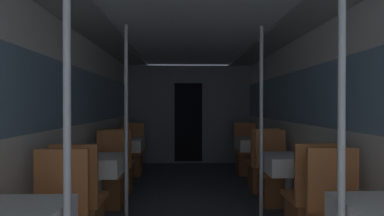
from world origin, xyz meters
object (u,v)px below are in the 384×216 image
chair_right_far_1 (274,182)px  dining_table_right_1 (289,166)px  support_pole_left_0 (67,143)px  dining_table_left_1 (97,168)px  chair_left_near_1 (80,215)px  chair_right_far_2 (246,159)px  chair_left_far_2 (132,159)px  dining_table_right_2 (253,146)px  chair_right_near_1 (310,212)px  support_pole_right_1 (261,123)px  support_pole_right_0 (341,142)px  dining_table_left_2 (126,147)px  chair_right_near_2 (262,172)px  chair_left_near_2 (119,173)px  chair_left_far_1 (110,183)px  support_pole_left_1 (126,124)px

chair_right_far_1 → dining_table_right_1: bearing=90.0°
support_pole_left_0 → chair_right_far_1: size_ratio=2.28×
dining_table_left_1 → chair_left_near_1: bearing=-90.0°
support_pole_left_0 → chair_right_far_2: 4.57m
chair_left_far_2 → dining_table_right_2: chair_left_far_2 is taller
support_pole_left_0 → chair_left_near_1: bearing=105.6°
dining_table_left_1 → chair_right_near_1: (2.22, -0.57, -0.33)m
support_pole_right_1 → dining_table_right_2: support_pole_right_1 is taller
support_pole_left_0 → chair_left_near_1: support_pole_left_0 is taller
support_pole_right_0 → chair_right_near_1: (0.33, 1.18, -0.83)m
support_pole_right_0 → chair_right_near_1: 1.48m
dining_table_left_2 → chair_right_near_2: size_ratio=0.77×
chair_left_near_2 → chair_right_far_2: 2.50m
dining_table_left_1 → chair_left_far_1: 0.66m
chair_left_far_1 → dining_table_right_1: size_ratio=1.30×
chair_left_far_1 → chair_right_near_1: size_ratio=1.00×
support_pole_left_0 → dining_table_left_2: bearing=95.4°
support_pole_right_0 → dining_table_right_1: size_ratio=2.97×
dining_table_left_1 → chair_left_far_2: bearing=90.0°
support_pole_left_0 → chair_right_near_2: support_pole_left_0 is taller
chair_right_far_2 → dining_table_right_2: bearing=90.0°
chair_left_near_1 → support_pole_left_1: support_pole_left_1 is taller
chair_left_near_1 → chair_right_near_1: size_ratio=1.00×
chair_left_near_1 → support_pole_left_1: size_ratio=0.44×
dining_table_right_1 → chair_right_far_2: chair_right_far_2 is taller
support_pole_left_1 → chair_right_near_2: support_pole_left_1 is taller
chair_right_far_1 → support_pole_right_0: bearing=82.0°
dining_table_right_1 → chair_right_far_1: bearing=90.0°
support_pole_left_1 → dining_table_right_1: 1.96m
dining_table_right_1 → dining_table_right_2: 1.75m
chair_left_near_1 → dining_table_left_1: bearing=90.0°
chair_left_far_1 → support_pole_right_0: (1.89, -2.33, 0.83)m
chair_right_near_1 → chair_right_near_2: bearing=90.0°
support_pole_left_1 → chair_right_far_1: support_pole_left_1 is taller
chair_right_far_1 → chair_right_near_2: 0.60m
chair_left_near_1 → support_pole_left_0: bearing=-74.4°
chair_left_far_1 → chair_right_near_2: bearing=-164.8°
chair_left_near_1 → support_pole_left_1: (0.33, 0.57, 0.83)m
dining_table_left_1 → chair_right_far_1: size_ratio=0.77×
dining_table_right_2 → chair_right_near_2: 0.66m
dining_table_left_1 → chair_right_near_1: chair_right_near_1 is taller
chair_left_far_1 → dining_table_left_2: 1.22m
support_pole_left_0 → dining_table_right_2: bearing=61.7°
dining_table_right_1 → chair_right_far_2: 2.35m
chair_left_far_1 → dining_table_right_2: size_ratio=1.30×
chair_left_near_1 → chair_right_near_2: same height
chair_right_far_2 → dining_table_right_1: bearing=90.0°
dining_table_right_2 → chair_left_near_1: bearing=-133.6°
support_pole_left_0 → chair_left_near_2: support_pole_left_0 is taller
chair_left_far_1 → dining_table_right_1: bearing=165.5°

